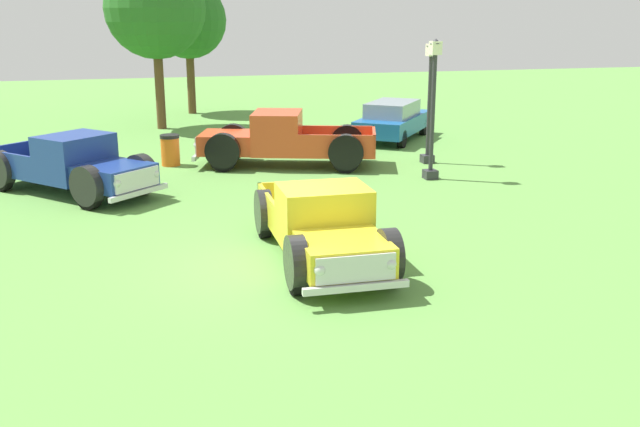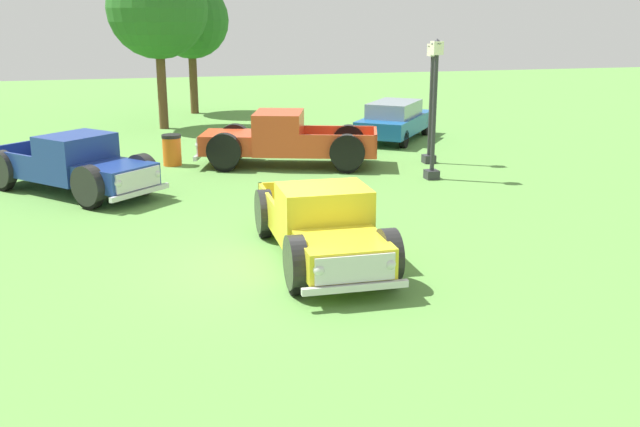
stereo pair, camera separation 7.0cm
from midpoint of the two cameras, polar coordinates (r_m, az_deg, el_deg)
The scene contains 10 objects.
ground_plane at distance 13.77m, azimuth -2.89°, elevation -4.03°, with size 80.00×80.00×0.00m, color #5B9342.
pickup_truck_foreground at distance 13.56m, azimuth 0.49°, elevation -1.17°, with size 1.97×4.89×1.49m.
pickup_truck_behind_left at distance 19.77m, azimuth -18.16°, elevation 3.52°, with size 4.74×4.96×1.56m.
pickup_truck_behind_right at distance 22.34m, azimuth -3.31°, elevation 5.73°, with size 5.72×3.49×1.65m.
sedan_distant_a at distance 26.95m, azimuth 5.93°, elevation 7.28°, with size 3.93×4.41×1.41m.
lamp_post_near at distance 20.58m, azimuth 9.01°, elevation 8.20°, with size 0.36×0.36×3.87m.
lamp_post_far at distance 22.81m, azimuth 8.75°, elevation 8.70°, with size 0.36×0.36×3.70m.
trash_can at distance 22.86m, azimuth -11.38°, elevation 4.89°, with size 0.59×0.59×0.95m.
oak_tree_east at distance 34.13m, azimuth -9.99°, elevation 14.60°, with size 3.40×3.40×5.86m.
oak_tree_west at distance 29.87m, azimuth -12.49°, elevation 15.34°, with size 3.89×3.89×6.61m.
Camera 2 is at (-2.51, -12.72, 4.64)m, focal length 41.06 mm.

